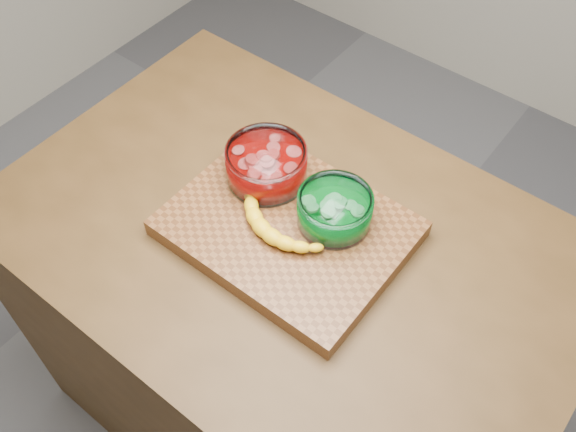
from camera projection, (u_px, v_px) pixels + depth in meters
The scene contains 6 objects.
ground at pixel (288, 406), 2.00m from camera, with size 3.50×3.50×0.00m, color #545458.
counter at pixel (288, 339), 1.64m from camera, with size 1.20×0.80×0.90m, color #472E15.
cutting_board at pixel (288, 228), 1.28m from camera, with size 0.45×0.35×0.04m, color brown.
bowl_red at pixel (266, 165), 1.30m from camera, with size 0.17×0.17×0.08m.
bowl_green at pixel (335, 210), 1.24m from camera, with size 0.15×0.15×0.07m.
banana at pixel (280, 219), 1.24m from camera, with size 0.25×0.14×0.04m, color yellow, non-canonical shape.
Camera 1 is at (0.47, -0.61, 1.94)m, focal length 40.00 mm.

